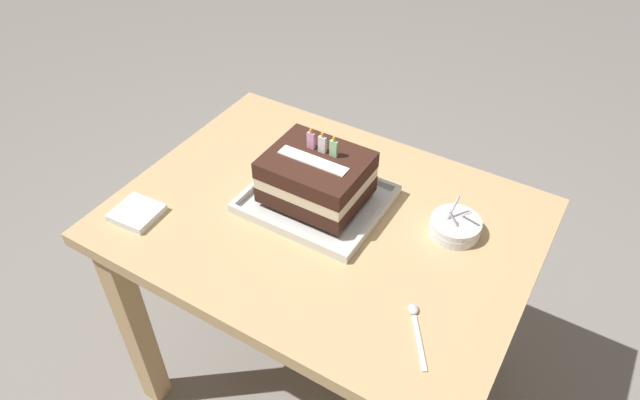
{
  "coord_description": "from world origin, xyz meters",
  "views": [
    {
      "loc": [
        0.5,
        -0.84,
        1.65
      ],
      "look_at": [
        -0.02,
        0.02,
        0.75
      ],
      "focal_mm": 32.02,
      "sensor_mm": 36.0,
      "label": 1
    }
  ],
  "objects_px": {
    "bowl_stack": "(455,227)",
    "serving_spoon_near_tray": "(415,321)",
    "foil_tray": "(316,200)",
    "napkin_pile": "(137,213)",
    "birthday_cake": "(316,177)"
  },
  "relations": [
    {
      "from": "bowl_stack",
      "to": "serving_spoon_near_tray",
      "type": "bearing_deg",
      "value": -84.54
    },
    {
      "from": "bowl_stack",
      "to": "serving_spoon_near_tray",
      "type": "relative_size",
      "value": 0.86
    },
    {
      "from": "birthday_cake",
      "to": "serving_spoon_near_tray",
      "type": "distance_m",
      "value": 0.41
    },
    {
      "from": "birthday_cake",
      "to": "bowl_stack",
      "type": "distance_m",
      "value": 0.34
    },
    {
      "from": "birthday_cake",
      "to": "foil_tray",
      "type": "bearing_deg",
      "value": -90.0
    },
    {
      "from": "napkin_pile",
      "to": "serving_spoon_near_tray",
      "type": "bearing_deg",
      "value": 4.8
    },
    {
      "from": "serving_spoon_near_tray",
      "to": "napkin_pile",
      "type": "bearing_deg",
      "value": -175.2
    },
    {
      "from": "birthday_cake",
      "to": "serving_spoon_near_tray",
      "type": "xyz_separation_m",
      "value": [
        0.35,
        -0.2,
        -0.08
      ]
    },
    {
      "from": "foil_tray",
      "to": "serving_spoon_near_tray",
      "type": "relative_size",
      "value": 2.37
    },
    {
      "from": "foil_tray",
      "to": "bowl_stack",
      "type": "height_order",
      "value": "bowl_stack"
    },
    {
      "from": "foil_tray",
      "to": "napkin_pile",
      "type": "relative_size",
      "value": 2.93
    },
    {
      "from": "foil_tray",
      "to": "serving_spoon_near_tray",
      "type": "height_order",
      "value": "foil_tray"
    },
    {
      "from": "napkin_pile",
      "to": "bowl_stack",
      "type": "bearing_deg",
      "value": 26.76
    },
    {
      "from": "foil_tray",
      "to": "serving_spoon_near_tray",
      "type": "xyz_separation_m",
      "value": [
        0.35,
        -0.2,
        -0.0
      ]
    },
    {
      "from": "birthday_cake",
      "to": "napkin_pile",
      "type": "relative_size",
      "value": 2.08
    }
  ]
}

